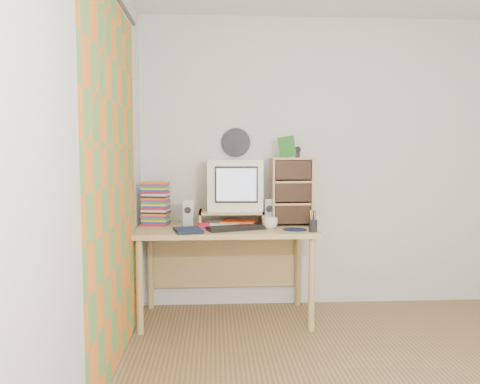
{
  "coord_description": "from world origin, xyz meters",
  "views": [
    {
      "loc": [
        -1.12,
        -2.31,
        1.33
      ],
      "look_at": [
        -0.92,
        1.33,
        1.03
      ],
      "focal_mm": 35.0,
      "sensor_mm": 36.0,
      "label": 1
    }
  ],
  "objects": [
    {
      "name": "back_wall",
      "position": [
        0.0,
        1.75,
        1.25
      ],
      "size": [
        3.5,
        0.0,
        3.5
      ],
      "primitive_type": "plane",
      "rotation": [
        1.57,
        0.0,
        0.0
      ],
      "color": "silver",
      "rests_on": "floor"
    },
    {
      "name": "keyboard",
      "position": [
        -0.95,
        1.23,
        0.76
      ],
      "size": [
        0.46,
        0.28,
        0.03
      ],
      "primitive_type": "cube",
      "rotation": [
        0.0,
        0.0,
        0.32
      ],
      "color": "black",
      "rests_on": "desk"
    },
    {
      "name": "mug",
      "position": [
        -0.69,
        1.26,
        0.8
      ],
      "size": [
        0.14,
        0.14,
        0.09
      ],
      "primitive_type": "imported",
      "rotation": [
        0.0,
        0.0,
        -0.22
      ],
      "color": "silver",
      "rests_on": "desk"
    },
    {
      "name": "left_wall",
      "position": [
        -1.75,
        0.0,
        1.25
      ],
      "size": [
        0.0,
        3.5,
        3.5
      ],
      "primitive_type": "plane",
      "rotation": [
        1.57,
        0.0,
        1.57
      ],
      "color": "silver",
      "rests_on": "floor"
    },
    {
      "name": "diary",
      "position": [
        -1.41,
        1.14,
        0.77
      ],
      "size": [
        0.27,
        0.23,
        0.05
      ],
      "primitive_type": "imported",
      "rotation": [
        0.0,
        0.0,
        0.23
      ],
      "color": "#0E1C36",
      "rests_on": "desk"
    },
    {
      "name": "red_box",
      "position": [
        -1.2,
        1.32,
        0.77
      ],
      "size": [
        0.09,
        0.06,
        0.04
      ],
      "primitive_type": "cube",
      "rotation": [
        0.0,
        0.0,
        0.11
      ],
      "color": "#B01229",
      "rests_on": "desk"
    },
    {
      "name": "mousepad",
      "position": [
        -0.5,
        1.21,
        0.75
      ],
      "size": [
        0.21,
        0.21,
        0.0
      ],
      "primitive_type": "cylinder",
      "rotation": [
        0.0,
        0.0,
        -0.15
      ],
      "color": "#101538",
      "rests_on": "desk"
    },
    {
      "name": "pen_cup",
      "position": [
        -0.38,
        1.12,
        0.81
      ],
      "size": [
        0.06,
        0.06,
        0.13
      ],
      "primitive_type": null,
      "rotation": [
        0.0,
        0.0,
        -0.02
      ],
      "color": "black",
      "rests_on": "desk"
    },
    {
      "name": "game_box",
      "position": [
        -0.53,
        1.46,
        1.39
      ],
      "size": [
        0.14,
        0.06,
        0.17
      ],
      "primitive_type": "cube",
      "rotation": [
        0.0,
        0.0,
        -0.24
      ],
      "color": "#1D631C",
      "rests_on": "cd_rack"
    },
    {
      "name": "curtain",
      "position": [
        -1.71,
        0.48,
        1.15
      ],
      "size": [
        0.0,
        2.2,
        2.2
      ],
      "primitive_type": "plane",
      "rotation": [
        1.57,
        0.0,
        1.57
      ],
      "color": "orange",
      "rests_on": "left_wall"
    },
    {
      "name": "papers",
      "position": [
        -1.0,
        1.46,
        0.77
      ],
      "size": [
        0.35,
        0.29,
        0.04
      ],
      "primitive_type": null,
      "rotation": [
        0.0,
        0.0,
        -0.23
      ],
      "color": "white",
      "rests_on": "desk"
    },
    {
      "name": "crt_monitor",
      "position": [
        -0.94,
        1.53,
        1.08
      ],
      "size": [
        0.46,
        0.46,
        0.41
      ],
      "primitive_type": "cube",
      "rotation": [
        0.0,
        0.0,
        -0.06
      ],
      "color": "white",
      "rests_on": "monitor_riser"
    },
    {
      "name": "wall_disc",
      "position": [
        -0.93,
        1.73,
        1.43
      ],
      "size": [
        0.25,
        0.02,
        0.25
      ],
      "primitive_type": "cylinder",
      "rotation": [
        1.57,
        0.0,
        0.0
      ],
      "color": "black",
      "rests_on": "back_wall"
    },
    {
      "name": "speaker_left",
      "position": [
        -1.33,
        1.41,
        0.86
      ],
      "size": [
        0.08,
        0.08,
        0.21
      ],
      "primitive_type": "cube",
      "rotation": [
        0.0,
        0.0,
        0.06
      ],
      "color": "#A8A7AC",
      "rests_on": "desk"
    },
    {
      "name": "webcam",
      "position": [
        -0.44,
        1.46,
        1.35
      ],
      "size": [
        0.05,
        0.05,
        0.09
      ],
      "primitive_type": null,
      "rotation": [
        0.0,
        0.0,
        -0.02
      ],
      "color": "black",
      "rests_on": "cd_rack"
    },
    {
      "name": "monitor_riser",
      "position": [
        -0.98,
        1.48,
        0.84
      ],
      "size": [
        0.52,
        0.3,
        0.12
      ],
      "color": "tan",
      "rests_on": "desk"
    },
    {
      "name": "desk",
      "position": [
        -1.03,
        1.44,
        0.62
      ],
      "size": [
        1.4,
        0.7,
        0.75
      ],
      "color": "tan",
      "rests_on": "floor"
    },
    {
      "name": "speaker_right",
      "position": [
        -0.68,
        1.44,
        0.86
      ],
      "size": [
        0.09,
        0.09,
        0.22
      ],
      "primitive_type": "cube",
      "rotation": [
        0.0,
        0.0,
        0.13
      ],
      "color": "#A8A7AC",
      "rests_on": "desk"
    },
    {
      "name": "cd_rack",
      "position": [
        -0.49,
        1.46,
        1.03
      ],
      "size": [
        0.34,
        0.19,
        0.55
      ],
      "primitive_type": "cube",
      "rotation": [
        0.0,
        0.0,
        0.05
      ],
      "color": "tan",
      "rests_on": "desk"
    },
    {
      "name": "dvd_stack",
      "position": [
        -1.6,
        1.53,
        0.9
      ],
      "size": [
        0.23,
        0.18,
        0.29
      ],
      "primitive_type": null,
      "rotation": [
        0.0,
        0.0,
        -0.17
      ],
      "color": "brown",
      "rests_on": "desk"
    }
  ]
}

